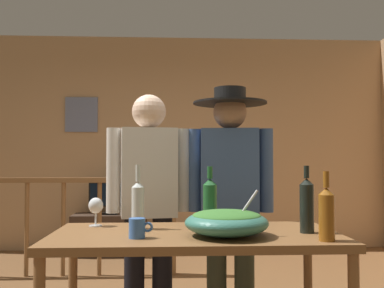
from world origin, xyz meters
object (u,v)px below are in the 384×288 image
flat_screen_tv (109,195)px  wine_bottle_amber (327,213)px  wine_glass (96,207)px  serving_table (195,249)px  person_standing_right (230,189)px  wine_bottle_clear (138,204)px  tv_console (109,234)px  salad_bowl (227,221)px  person_standing_left (149,197)px  wine_bottle_dark (307,204)px  framed_picture (82,115)px  mug_blue (138,228)px  wine_bottle_green (210,201)px  stair_railing (68,214)px

flat_screen_tv → wine_bottle_amber: wine_bottle_amber is taller
flat_screen_tv → wine_glass: size_ratio=3.15×
flat_screen_tv → wine_bottle_amber: size_ratio=1.58×
serving_table → person_standing_right: (0.27, 0.63, 0.26)m
wine_glass → wine_bottle_clear: 0.26m
tv_console → wine_glass: 3.11m
salad_bowl → person_standing_left: 0.85m
wine_bottle_dark → person_standing_left: (-0.83, 0.67, -0.01)m
framed_picture → wine_bottle_amber: (1.87, -3.80, -0.83)m
tv_console → mug_blue: size_ratio=7.98×
flat_screen_tv → wine_bottle_green: size_ratio=1.51×
stair_railing → salad_bowl: size_ratio=7.44×
wine_bottle_dark → person_standing_right: person_standing_right is taller
tv_console → serving_table: 3.40m
wine_bottle_dark → wine_bottle_amber: bearing=-84.7°
salad_bowl → person_standing_left: size_ratio=0.25×
flat_screen_tv → serving_table: flat_screen_tv is taller
stair_railing → wine_bottle_clear: 2.34m
stair_railing → wine_bottle_green: size_ratio=9.12×
wine_bottle_dark → person_standing_right: (-0.29, 0.67, 0.03)m
stair_railing → person_standing_right: bearing=-49.0°
salad_bowl → wine_glass: salad_bowl is taller
salad_bowl → wine_bottle_dark: bearing=9.7°
framed_picture → stair_railing: framed_picture is taller
framed_picture → stair_railing: bearing=-84.3°
serving_table → mug_blue: bearing=-151.9°
wine_bottle_clear → wine_bottle_green: bearing=12.6°
framed_picture → mug_blue: size_ratio=4.04×
flat_screen_tv → wine_bottle_amber: 3.78m
wine_bottle_amber → flat_screen_tv: bearing=112.7°
stair_railing → wine_bottle_green: (1.26, -2.07, 0.32)m
wine_bottle_dark → wine_bottle_green: bearing=151.4°
framed_picture → stair_railing: size_ratio=0.15×
wine_glass → wine_bottle_dark: size_ratio=0.47×
serving_table → person_standing_left: (-0.27, 0.63, 0.21)m
wine_bottle_green → mug_blue: 0.53m
framed_picture → wine_bottle_dark: (1.85, -3.58, -0.82)m
serving_table → salad_bowl: salad_bowl is taller
wine_glass → mug_blue: size_ratio=1.40×
wine_bottle_dark → person_standing_left: size_ratio=0.21×
wine_bottle_amber → wine_bottle_dark: bearing=95.3°
tv_console → wine_glass: (0.34, -3.02, 0.66)m
wine_bottle_dark → wine_bottle_amber: size_ratio=1.07×
flat_screen_tv → person_standing_left: size_ratio=0.31×
wine_bottle_dark → tv_console: bearing=113.6°
stair_railing → wine_bottle_clear: (0.87, -2.15, 0.32)m
tv_console → person_standing_left: bearing=-76.8°
tv_console → person_standing_right: 2.95m
stair_railing → salad_bowl: stair_railing is taller
wine_bottle_clear → mug_blue: (0.02, -0.27, -0.09)m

